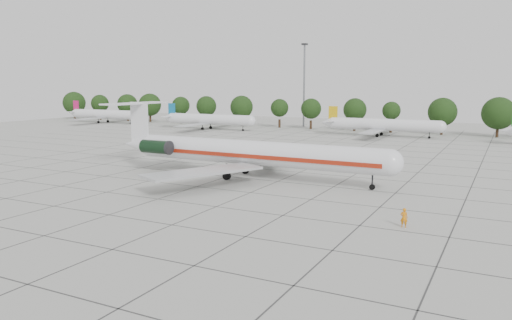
{
  "coord_description": "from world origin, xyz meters",
  "views": [
    {
      "loc": [
        28.27,
        -53.22,
        13.37
      ],
      "look_at": [
        -1.14,
        3.71,
        3.5
      ],
      "focal_mm": 35.0,
      "sensor_mm": 36.0,
      "label": 1
    }
  ],
  "objects_px": {
    "main_airliner": "(240,152)",
    "floodlight_mast": "(304,80)",
    "bg_airliner_b": "(209,120)",
    "ground_crew": "(404,218)",
    "bg_airliner_a": "(105,114)",
    "bg_airliner_c": "(383,125)"
  },
  "relations": [
    {
      "from": "main_airliner",
      "to": "bg_airliner_c",
      "type": "height_order",
      "value": "main_airliner"
    },
    {
      "from": "main_airliner",
      "to": "floodlight_mast",
      "type": "bearing_deg",
      "value": 106.27
    },
    {
      "from": "main_airliner",
      "to": "floodlight_mast",
      "type": "distance_m",
      "value": 87.36
    },
    {
      "from": "bg_airliner_b",
      "to": "ground_crew",
      "type": "bearing_deg",
      "value": -47.27
    },
    {
      "from": "bg_airliner_b",
      "to": "floodlight_mast",
      "type": "xyz_separation_m",
      "value": [
        20.88,
        22.12,
        11.37
      ]
    },
    {
      "from": "bg_airliner_c",
      "to": "floodlight_mast",
      "type": "xyz_separation_m",
      "value": [
        -28.93,
        18.27,
        11.37
      ]
    },
    {
      "from": "floodlight_mast",
      "to": "bg_airliner_b",
      "type": "bearing_deg",
      "value": -133.35
    },
    {
      "from": "ground_crew",
      "to": "bg_airliner_c",
      "type": "relative_size",
      "value": 0.07
    },
    {
      "from": "bg_airliner_a",
      "to": "bg_airliner_b",
      "type": "bearing_deg",
      "value": -5.28
    },
    {
      "from": "bg_airliner_c",
      "to": "floodlight_mast",
      "type": "bearing_deg",
      "value": 147.73
    },
    {
      "from": "bg_airliner_a",
      "to": "bg_airliner_c",
      "type": "bearing_deg",
      "value": -0.16
    },
    {
      "from": "bg_airliner_b",
      "to": "bg_airliner_a",
      "type": "bearing_deg",
      "value": 174.72
    },
    {
      "from": "ground_crew",
      "to": "bg_airliner_b",
      "type": "bearing_deg",
      "value": -52.27
    },
    {
      "from": "bg_airliner_a",
      "to": "bg_airliner_b",
      "type": "distance_m",
      "value": 44.75
    },
    {
      "from": "bg_airliner_b",
      "to": "bg_airliner_c",
      "type": "relative_size",
      "value": 1.0
    },
    {
      "from": "ground_crew",
      "to": "floodlight_mast",
      "type": "distance_m",
      "value": 111.32
    },
    {
      "from": "bg_airliner_a",
      "to": "floodlight_mast",
      "type": "distance_m",
      "value": 68.82
    },
    {
      "from": "bg_airliner_c",
      "to": "bg_airliner_a",
      "type": "bearing_deg",
      "value": 179.84
    },
    {
      "from": "bg_airliner_a",
      "to": "floodlight_mast",
      "type": "xyz_separation_m",
      "value": [
        65.44,
        18.01,
        11.37
      ]
    },
    {
      "from": "bg_airliner_a",
      "to": "floodlight_mast",
      "type": "bearing_deg",
      "value": 15.39
    },
    {
      "from": "ground_crew",
      "to": "bg_airliner_b",
      "type": "relative_size",
      "value": 0.07
    },
    {
      "from": "main_airliner",
      "to": "floodlight_mast",
      "type": "relative_size",
      "value": 1.75
    }
  ]
}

